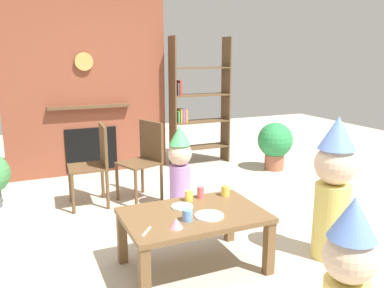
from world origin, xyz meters
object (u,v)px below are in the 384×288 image
at_px(bookshelf, 196,107).
at_px(paper_cup_near_left, 189,196).
at_px(paper_cup_near_right, 200,192).
at_px(child_in_pink, 334,185).
at_px(paper_plate_front, 209,216).
at_px(paper_plate_rear, 182,207).
at_px(child_with_cone_hat, 347,282).
at_px(paper_cup_center, 225,191).
at_px(potted_plant_tall, 275,143).
at_px(child_by_the_chairs, 180,166).
at_px(dining_chair_middle, 145,156).
at_px(coffee_table, 194,221).
at_px(paper_cup_far_left, 187,215).
at_px(birthday_cake_slice, 176,223).
at_px(dining_chair_left, 96,160).

relative_size(bookshelf, paper_cup_near_left, 21.47).
xyz_separation_m(paper_cup_near_right, child_in_pink, (0.92, -0.55, 0.11)).
distance_m(paper_plate_front, paper_plate_rear, 0.27).
relative_size(bookshelf, child_with_cone_hat, 1.96).
height_order(paper_cup_center, potted_plant_tall, potted_plant_tall).
bearing_deg(potted_plant_tall, paper_plate_rear, -139.70).
height_order(child_by_the_chairs, dining_chair_middle, child_by_the_chairs).
relative_size(coffee_table, paper_plate_rear, 6.21).
xyz_separation_m(child_with_cone_hat, child_by_the_chairs, (0.06, 2.41, -0.02)).
distance_m(paper_plate_rear, child_with_cone_hat, 1.43).
relative_size(coffee_table, child_by_the_chairs, 1.16).
bearing_deg(child_in_pink, bookshelf, -78.88).
bearing_deg(paper_plate_front, bookshelf, 67.47).
bearing_deg(paper_cup_far_left, paper_cup_center, 34.87).
xyz_separation_m(paper_cup_center, birthday_cake_slice, (-0.62, -0.43, -0.01)).
bearing_deg(paper_cup_near_right, paper_plate_front, -105.22).
xyz_separation_m(bookshelf, paper_cup_near_right, (-1.10, -2.52, -0.36)).
relative_size(bookshelf, paper_cup_far_left, 22.05).
bearing_deg(coffee_table, child_by_the_chairs, 73.00).
bearing_deg(coffee_table, child_with_cone_hat, -76.60).
height_order(coffee_table, child_in_pink, child_in_pink).
height_order(paper_cup_near_right, dining_chair_left, dining_chair_left).
bearing_deg(birthday_cake_slice, potted_plant_tall, 42.70).
relative_size(coffee_table, paper_cup_near_right, 10.74).
height_order(child_with_cone_hat, dining_chair_left, child_with_cone_hat).
height_order(paper_plate_front, paper_plate_rear, same).
bearing_deg(paper_cup_far_left, child_in_pink, -8.05).
bearing_deg(child_by_the_chairs, child_in_pink, 44.20).
bearing_deg(paper_plate_rear, coffee_table, -74.55).
height_order(child_in_pink, child_by_the_chairs, child_in_pink).
relative_size(coffee_table, dining_chair_left, 1.19).
bearing_deg(birthday_cake_slice, child_with_cone_hat, -63.70).
bearing_deg(paper_plate_front, child_by_the_chairs, 77.75).
xyz_separation_m(paper_cup_near_right, paper_cup_far_left, (-0.28, -0.38, -0.01)).
distance_m(child_by_the_chairs, dining_chair_middle, 0.53).
height_order(birthday_cake_slice, dining_chair_left, dining_chair_left).
xyz_separation_m(child_by_the_chairs, dining_chair_middle, (-0.24, 0.47, 0.02)).
bearing_deg(paper_plate_front, dining_chair_middle, 88.72).
relative_size(paper_cup_near_left, potted_plant_tall, 0.13).
relative_size(paper_cup_center, dining_chair_left, 0.10).
xyz_separation_m(paper_cup_near_left, paper_cup_near_right, (0.12, 0.02, 0.01)).
relative_size(paper_cup_far_left, paper_plate_front, 0.39).
height_order(dining_chair_middle, potted_plant_tall, dining_chair_middle).
relative_size(paper_cup_near_right, child_by_the_chairs, 0.11).
distance_m(birthday_cake_slice, child_with_cone_hat, 1.17).
bearing_deg(paper_cup_center, paper_plate_rear, -167.67).
height_order(coffee_table, paper_plate_front, paper_plate_front).
relative_size(child_by_the_chairs, potted_plant_tall, 1.34).
distance_m(paper_cup_near_left, paper_plate_rear, 0.15).
xyz_separation_m(paper_cup_center, child_by_the_chairs, (-0.04, 0.93, -0.02)).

